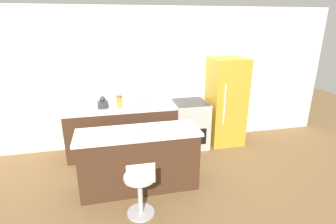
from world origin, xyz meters
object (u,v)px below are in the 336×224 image
refrigerator (226,102)px  mixing_bowl (141,103)px  stool_chair (140,188)px  kettle (103,103)px  oven_range (190,124)px

refrigerator → mixing_bowl: 1.66m
stool_chair → kettle: size_ratio=3.79×
refrigerator → stool_chair: refrigerator is taller
kettle → mixing_bowl: bearing=0.0°
refrigerator → stool_chair: 2.66m
stool_chair → mixing_bowl: size_ratio=3.32×
oven_range → mixing_bowl: 1.05m
refrigerator → oven_range: bearing=-179.3°
oven_range → kettle: kettle is taller
stool_chair → mixing_bowl: 1.88m
oven_range → stool_chair: size_ratio=1.11×
kettle → mixing_bowl: kettle is taller
mixing_bowl → kettle: bearing=180.0°
oven_range → kettle: (-1.60, -0.00, 0.53)m
oven_range → stool_chair: (-1.19, -1.78, -0.05)m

